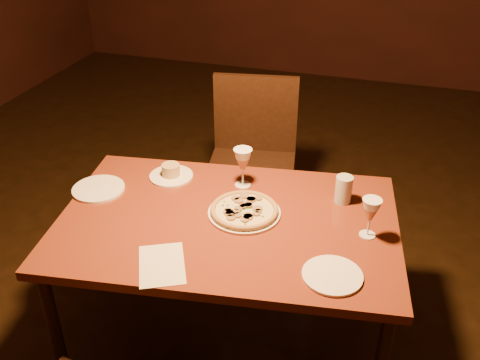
% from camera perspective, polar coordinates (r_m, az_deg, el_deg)
% --- Properties ---
extents(floor, '(7.00, 7.00, 0.00)m').
position_cam_1_polar(floor, '(2.66, 3.41, -15.29)').
color(floor, black).
rests_on(floor, ground).
extents(dining_table, '(1.43, 1.03, 0.71)m').
position_cam_1_polar(dining_table, '(2.14, -1.34, -5.56)').
color(dining_table, maroon).
rests_on(dining_table, floor).
extents(chair_far, '(0.53, 0.53, 0.95)m').
position_cam_1_polar(chair_far, '(2.90, 1.33, 2.49)').
color(chair_far, black).
rests_on(chair_far, floor).
extents(pizza_plate, '(0.29, 0.29, 0.03)m').
position_cam_1_polar(pizza_plate, '(2.12, 0.46, -3.27)').
color(pizza_plate, white).
rests_on(pizza_plate, dining_table).
extents(ramekin_saucer, '(0.19, 0.19, 0.06)m').
position_cam_1_polar(ramekin_saucer, '(2.38, -7.37, 0.75)').
color(ramekin_saucer, white).
rests_on(ramekin_saucer, dining_table).
extents(wine_glass_far, '(0.08, 0.08, 0.18)m').
position_cam_1_polar(wine_glass_far, '(2.27, 0.30, 1.33)').
color(wine_glass_far, '#B96A4D').
rests_on(wine_glass_far, dining_table).
extents(wine_glass_right, '(0.07, 0.07, 0.16)m').
position_cam_1_polar(wine_glass_right, '(2.03, 13.68, -3.94)').
color(wine_glass_right, '#B96A4D').
rests_on(wine_glass_right, dining_table).
extents(water_tumbler, '(0.07, 0.07, 0.12)m').
position_cam_1_polar(water_tumbler, '(2.21, 10.99, -0.98)').
color(water_tumbler, silver).
rests_on(water_tumbler, dining_table).
extents(side_plate_left, '(0.22, 0.22, 0.01)m').
position_cam_1_polar(side_plate_left, '(2.35, -14.86, -0.92)').
color(side_plate_left, white).
rests_on(side_plate_left, dining_table).
extents(side_plate_near, '(0.21, 0.21, 0.01)m').
position_cam_1_polar(side_plate_near, '(1.86, 9.82, -9.99)').
color(side_plate_near, white).
rests_on(side_plate_near, dining_table).
extents(menu_card, '(0.24, 0.27, 0.00)m').
position_cam_1_polar(menu_card, '(1.90, -8.34, -8.92)').
color(menu_card, silver).
rests_on(menu_card, dining_table).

